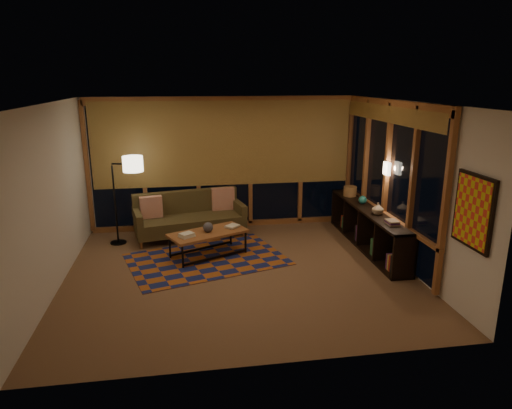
{
  "coord_description": "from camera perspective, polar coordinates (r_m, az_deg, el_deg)",
  "views": [
    {
      "loc": [
        -0.81,
        -6.79,
        3.05
      ],
      "look_at": [
        0.3,
        0.15,
        1.09
      ],
      "focal_mm": 32.0,
      "sensor_mm": 36.0,
      "label": 1
    }
  ],
  "objects": [
    {
      "name": "floor",
      "position": [
        7.49,
        -2.09,
        -8.49
      ],
      "size": [
        5.5,
        5.0,
        0.01
      ],
      "primitive_type": "cube",
      "color": "brown",
      "rests_on": "ground"
    },
    {
      "name": "ceiling",
      "position": [
        6.85,
        -2.32,
        12.61
      ],
      "size": [
        5.5,
        5.0,
        0.01
      ],
      "primitive_type": "cube",
      "color": "beige",
      "rests_on": "walls"
    },
    {
      "name": "walls",
      "position": [
        7.05,
        -2.2,
        1.59
      ],
      "size": [
        5.51,
        5.01,
        2.7
      ],
      "color": "silver",
      "rests_on": "floor"
    },
    {
      "name": "window_wall_back",
      "position": [
        9.41,
        -3.99,
        5.11
      ],
      "size": [
        5.3,
        0.16,
        2.6
      ],
      "primitive_type": null,
      "color": "olive",
      "rests_on": "walls"
    },
    {
      "name": "window_wall_right",
      "position": [
        8.35,
        15.89,
        3.21
      ],
      "size": [
        0.16,
        3.7,
        2.6
      ],
      "primitive_type": null,
      "color": "olive",
      "rests_on": "walls"
    },
    {
      "name": "wall_art",
      "position": [
        6.27,
        25.46,
        -0.77
      ],
      "size": [
        0.06,
        0.74,
        0.94
      ],
      "primitive_type": null,
      "color": "red",
      "rests_on": "walls"
    },
    {
      "name": "wall_sconce",
      "position": [
        8.15,
        16.04,
        4.35
      ],
      "size": [
        0.12,
        0.18,
        0.22
      ],
      "primitive_type": null,
      "color": "#F1E5C2",
      "rests_on": "walls"
    },
    {
      "name": "sofa",
      "position": [
        9.05,
        -8.27,
        -1.44
      ],
      "size": [
        2.23,
        1.25,
        0.86
      ],
      "primitive_type": null,
      "rotation": [
        0.0,
        0.0,
        0.2
      ],
      "color": "brown",
      "rests_on": "floor"
    },
    {
      "name": "pillow_left",
      "position": [
        9.0,
        -12.97,
        -0.38
      ],
      "size": [
        0.44,
        0.23,
        0.42
      ],
      "primitive_type": null,
      "rotation": [
        0.0,
        0.0,
        0.22
      ],
      "color": "#AE2900",
      "rests_on": "sofa"
    },
    {
      "name": "pillow_right",
      "position": [
        9.37,
        -4.17,
        0.75
      ],
      "size": [
        0.48,
        0.21,
        0.46
      ],
      "primitive_type": null,
      "rotation": [
        0.0,
        0.0,
        0.12
      ],
      "color": "#AE2900",
      "rests_on": "sofa"
    },
    {
      "name": "area_rug",
      "position": [
        8.03,
        -6.16,
        -6.81
      ],
      "size": [
        2.98,
        2.39,
        0.01
      ],
      "primitive_type": "cube",
      "rotation": [
        0.0,
        0.0,
        0.29
      ],
      "color": "#A04F19",
      "rests_on": "floor"
    },
    {
      "name": "coffee_table",
      "position": [
        8.12,
        -5.98,
        -4.91
      ],
      "size": [
        1.48,
        1.13,
        0.45
      ],
      "primitive_type": null,
      "rotation": [
        0.0,
        0.0,
        0.44
      ],
      "color": "olive",
      "rests_on": "floor"
    },
    {
      "name": "book_stack_a",
      "position": [
        7.83,
        -8.67,
        -3.75
      ],
      "size": [
        0.32,
        0.31,
        0.07
      ],
      "primitive_type": null,
      "rotation": [
        0.0,
        0.0,
        0.6
      ],
      "color": "silver",
      "rests_on": "coffee_table"
    },
    {
      "name": "book_stack_b",
      "position": [
        8.24,
        -2.98,
        -2.71
      ],
      "size": [
        0.3,
        0.3,
        0.05
      ],
      "primitive_type": null,
      "rotation": [
        0.0,
        0.0,
        0.77
      ],
      "color": "silver",
      "rests_on": "coffee_table"
    },
    {
      "name": "ceramic_pot",
      "position": [
        8.02,
        -6.02,
        -2.81
      ],
      "size": [
        0.25,
        0.25,
        0.18
      ],
      "primitive_type": "sphere",
      "rotation": [
        0.0,
        0.0,
        0.67
      ],
      "color": "black",
      "rests_on": "coffee_table"
    },
    {
      "name": "floor_lamp",
      "position": [
        8.9,
        -17.24,
        0.49
      ],
      "size": [
        0.62,
        0.46,
        1.69
      ],
      "primitive_type": null,
      "rotation": [
        0.0,
        0.0,
        -0.18
      ],
      "color": "black",
      "rests_on": "floor"
    },
    {
      "name": "bookshelf",
      "position": [
        8.69,
        13.76,
        -2.84
      ],
      "size": [
        0.4,
        2.99,
        0.75
      ],
      "primitive_type": null,
      "color": "black",
      "rests_on": "floor"
    },
    {
      "name": "basket",
      "position": [
        9.38,
        11.68,
        1.64
      ],
      "size": [
        0.28,
        0.28,
        0.2
      ],
      "primitive_type": "cylinder",
      "rotation": [
        0.0,
        0.0,
        -0.08
      ],
      "color": "#A3683C",
      "rests_on": "bookshelf"
    },
    {
      "name": "teal_bowl",
      "position": [
        8.84,
        13.18,
        0.56
      ],
      "size": [
        0.18,
        0.18,
        0.15
      ],
      "primitive_type": "sphere",
      "rotation": [
        0.0,
        0.0,
        0.15
      ],
      "color": "#1F6E67",
      "rests_on": "bookshelf"
    },
    {
      "name": "vase",
      "position": [
        8.21,
        15.0,
        -0.5
      ],
      "size": [
        0.23,
        0.23,
        0.21
      ],
      "primitive_type": "imported",
      "rotation": [
        0.0,
        0.0,
        -0.12
      ],
      "color": "tan",
      "rests_on": "bookshelf"
    },
    {
      "name": "shelf_book_stack",
      "position": [
        7.73,
        16.66,
        -2.15
      ],
      "size": [
        0.22,
        0.28,
        0.07
      ],
      "primitive_type": null,
      "rotation": [
        0.0,
        0.0,
        0.19
      ],
      "color": "silver",
      "rests_on": "bookshelf"
    }
  ]
}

